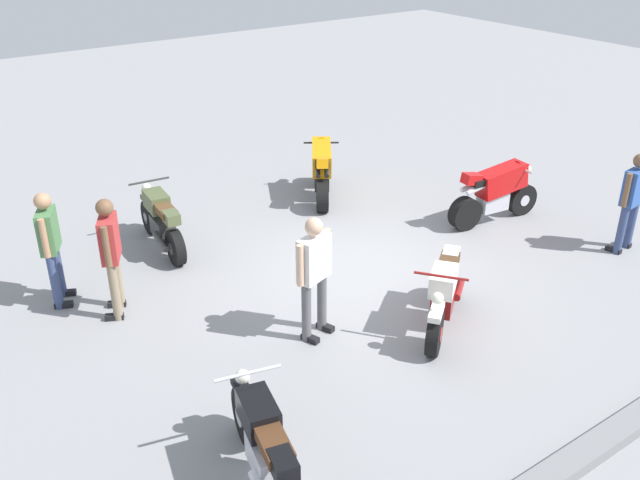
% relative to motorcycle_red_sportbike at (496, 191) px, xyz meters
% --- Properties ---
extents(ground_plane, '(40.00, 40.00, 0.00)m').
position_rel_motorcycle_red_sportbike_xyz_m(ground_plane, '(3.24, 0.11, -0.59)').
color(ground_plane, gray).
extents(curb_edge, '(14.00, 0.30, 0.15)m').
position_rel_motorcycle_red_sportbike_xyz_m(curb_edge, '(3.24, 4.71, -0.52)').
color(curb_edge, gray).
rests_on(curb_edge, ground).
extents(motorcycle_red_sportbike, '(1.96, 0.70, 1.14)m').
position_rel_motorcycle_red_sportbike_xyz_m(motorcycle_red_sportbike, '(0.00, 0.00, 0.00)').
color(motorcycle_red_sportbike, black).
rests_on(motorcycle_red_sportbike, ground).
extents(motorcycle_cream_vintage, '(1.64, 1.31, 1.07)m').
position_rel_motorcycle_red_sportbike_xyz_m(motorcycle_cream_vintage, '(3.21, 1.95, -0.11)').
color(motorcycle_cream_vintage, black).
rests_on(motorcycle_cream_vintage, ground).
extents(motorcycle_orange_sportbike, '(1.25, 1.72, 1.14)m').
position_rel_motorcycle_red_sportbike_xyz_m(motorcycle_orange_sportbike, '(1.92, -2.75, 0.00)').
color(motorcycle_orange_sportbike, black).
rests_on(motorcycle_orange_sportbike, ground).
extents(motorcycle_olive_vintage, '(0.70, 1.96, 1.07)m').
position_rel_motorcycle_red_sportbike_xyz_m(motorcycle_olive_vintage, '(5.40, -2.50, -0.11)').
color(motorcycle_olive_vintage, black).
rests_on(motorcycle_olive_vintage, ground).
extents(motorcycle_black_cruiser, '(0.84, 2.06, 1.09)m').
position_rel_motorcycle_red_sportbike_xyz_m(motorcycle_black_cruiser, '(6.74, 3.06, -0.07)').
color(motorcycle_black_cruiser, black).
rests_on(motorcycle_black_cruiser, ground).
extents(person_in_red_shirt, '(0.48, 0.65, 1.77)m').
position_rel_motorcycle_red_sportbike_xyz_m(person_in_red_shirt, '(6.76, -0.96, 0.43)').
color(person_in_red_shirt, gray).
rests_on(person_in_red_shirt, ground).
extents(person_in_white_shirt, '(0.66, 0.43, 1.75)m').
position_rel_motorcycle_red_sportbike_xyz_m(person_in_white_shirt, '(4.78, 1.10, 0.41)').
color(person_in_white_shirt, '#59595B').
rests_on(person_in_white_shirt, ground).
extents(person_in_blue_shirt, '(0.67, 0.35, 1.72)m').
position_rel_motorcycle_red_sportbike_xyz_m(person_in_blue_shirt, '(-0.90, 2.06, 0.39)').
color(person_in_blue_shirt, '#384772').
rests_on(person_in_blue_shirt, ground).
extents(person_in_green_shirt, '(0.47, 0.64, 1.74)m').
position_rel_motorcycle_red_sportbike_xyz_m(person_in_green_shirt, '(7.36, -1.75, 0.41)').
color(person_in_green_shirt, '#384772').
rests_on(person_in_green_shirt, ground).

